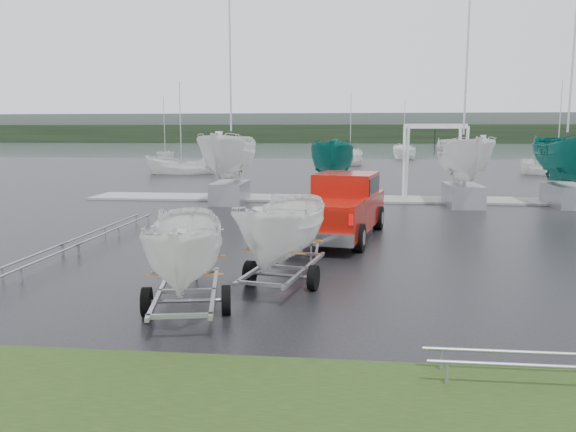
{
  "coord_description": "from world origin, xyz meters",
  "views": [
    {
      "loc": [
        -0.7,
        -17.79,
        3.7
      ],
      "look_at": [
        -2.47,
        -1.24,
        1.2
      ],
      "focal_mm": 35.0,
      "sensor_mm": 36.0,
      "label": 1
    }
  ],
  "objects": [
    {
      "name": "keelboat_2",
      "position": [
        5.06,
        11.0,
        3.82
      ],
      "size": [
        2.4,
        3.2,
        10.57
      ],
      "color": "#94979C",
      "rests_on": "ground"
    },
    {
      "name": "trailer_parked",
      "position": [
        -3.97,
        -6.86,
        2.53
      ],
      "size": [
        1.9,
        3.76,
        4.66
      ],
      "rotation": [
        0.0,
        0.0,
        0.2
      ],
      "color": "#94979C",
      "rests_on": "ground"
    },
    {
      "name": "dock",
      "position": [
        0.0,
        13.0,
        0.05
      ],
      "size": [
        30.0,
        3.0,
        0.12
      ],
      "primitive_type": "cube",
      "color": "gray",
      "rests_on": "ground"
    },
    {
      "name": "moored_boat_5",
      "position": [
        7.03,
        62.62,
        0.0
      ],
      "size": [
        3.05,
        3.13,
        12.0
      ],
      "rotation": [
        0.0,
        0.0,
        3.16
      ],
      "color": "silver",
      "rests_on": "ground"
    },
    {
      "name": "grass_verge",
      "position": [
        0.0,
        -11.0,
        0.0
      ],
      "size": [
        40.0,
        40.0,
        0.0
      ],
      "primitive_type": "plane",
      "color": "black",
      "rests_on": "ground"
    },
    {
      "name": "ground_plane",
      "position": [
        0.0,
        0.0,
        0.0
      ],
      "size": [
        120.0,
        120.0,
        0.0
      ],
      "primitive_type": "plane",
      "color": "black",
      "rests_on": "ground"
    },
    {
      "name": "boat_hoist",
      "position": [
        3.88,
        13.0,
        2.67
      ],
      "size": [
        3.3,
        2.18,
        4.12
      ],
      "color": "silver",
      "rests_on": "ground"
    },
    {
      "name": "moored_boat_1",
      "position": [
        -0.48,
        46.51,
        0.0
      ],
      "size": [
        2.94,
        3.01,
        11.73
      ],
      "rotation": [
        0.0,
        0.0,
        3.09
      ],
      "color": "silver",
      "rests_on": "ground"
    },
    {
      "name": "mast_rack_1",
      "position": [
        -9.0,
        -5.0,
        0.35
      ],
      "size": [
        0.56,
        6.5,
        0.06
      ],
      "rotation": [
        0.0,
        0.0,
        1.57
      ],
      "color": "#94979C",
      "rests_on": "ground"
    },
    {
      "name": "keelboat_1",
      "position": [
        -1.46,
        11.2,
        3.51
      ],
      "size": [
        2.23,
        3.2,
        7.02
      ],
      "color": "#94979C",
      "rests_on": "ground"
    },
    {
      "name": "trailer_hitched",
      "position": [
        -2.22,
        -4.61,
        2.67
      ],
      "size": [
        1.96,
        3.76,
        4.92
      ],
      "rotation": [
        0.0,
        0.0,
        -0.19
      ],
      "color": "#94979C",
      "rests_on": "ground"
    },
    {
      "name": "moored_boat_4",
      "position": [
        -23.6,
        51.04,
        0.01
      ],
      "size": [
        2.8,
        2.83,
        10.78
      ],
      "rotation": [
        0.0,
        0.0,
        0.43
      ],
      "color": "silver",
      "rests_on": "ground"
    },
    {
      "name": "mast_rack_0",
      "position": [
        -9.0,
        1.0,
        0.35
      ],
      "size": [
        0.56,
        6.5,
        0.06
      ],
      "rotation": [
        0.0,
        0.0,
        1.57
      ],
      "color": "#94979C",
      "rests_on": "ground"
    },
    {
      "name": "keelboat_3",
      "position": [
        10.17,
        11.3,
        4.0
      ],
      "size": [
        2.51,
        3.2,
        10.69
      ],
      "color": "#94979C",
      "rests_on": "ground"
    },
    {
      "name": "pickup_truck",
      "position": [
        -0.9,
        2.11,
        1.15
      ],
      "size": [
        3.47,
        6.93,
        2.2
      ],
      "rotation": [
        0.0,
        0.0,
        -0.19
      ],
      "color": "#921007",
      "rests_on": "ground"
    },
    {
      "name": "keelboat_0",
      "position": [
        -6.84,
        11.0,
        4.08
      ],
      "size": [
        2.56,
        3.2,
        10.74
      ],
      "color": "#94979C",
      "rests_on": "ground"
    },
    {
      "name": "treeline",
      "position": [
        0.0,
        170.0,
        3.0
      ],
      "size": [
        300.0,
        8.0,
        6.0
      ],
      "primitive_type": "cube",
      "color": "black",
      "rests_on": "ground"
    },
    {
      "name": "moored_boat_2",
      "position": [
        17.04,
        32.37,
        0.01
      ],
      "size": [
        3.34,
        3.32,
        11.13
      ],
      "rotation": [
        0.0,
        0.0,
        0.94
      ],
      "color": "silver",
      "rests_on": "ground"
    },
    {
      "name": "lake",
      "position": [
        0.0,
        100.0,
        -0.01
      ],
      "size": [
        300.0,
        300.0,
        0.0
      ],
      "primitive_type": "plane",
      "color": "slate",
      "rests_on": "ground"
    },
    {
      "name": "moored_boat_0",
      "position": [
        -15.34,
        30.6,
        0.01
      ],
      "size": [
        2.7,
        2.64,
        11.24
      ],
      "rotation": [
        0.0,
        0.0,
        4.8
      ],
      "color": "silver",
      "rests_on": "ground"
    },
    {
      "name": "far_hill",
      "position": [
        0.0,
        178.0,
        5.0
      ],
      "size": [
        300.0,
        6.0,
        10.0
      ],
      "primitive_type": "cube",
      "color": "#4C5651",
      "rests_on": "ground"
    }
  ]
}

